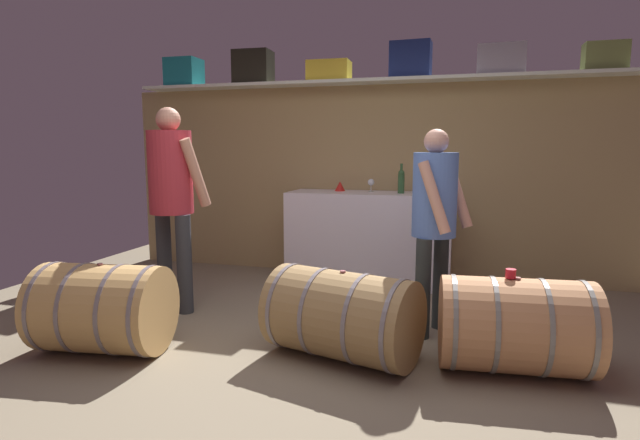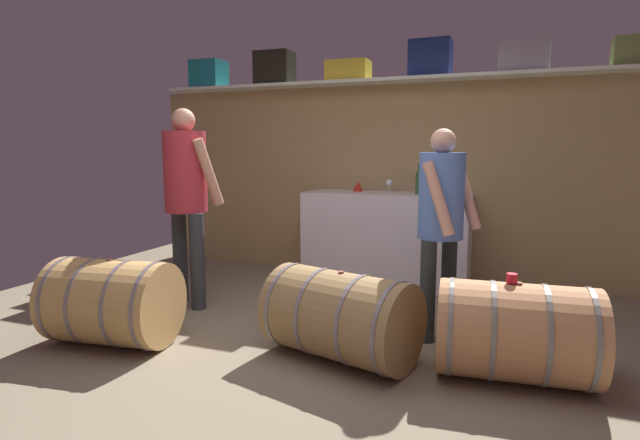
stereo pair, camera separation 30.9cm
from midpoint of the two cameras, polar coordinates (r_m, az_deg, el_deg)
The scene contains 19 objects.
ground_plane at distance 3.79m, azimuth -1.80°, elevation -13.07°, with size 6.68×8.26×0.02m, color #7C6F59.
back_wall_panel at distance 5.38m, azimuth 4.21°, elevation 4.35°, with size 5.48×0.10×2.01m, color #A38A59.
high_shelf_board at distance 5.27m, azimuth 4.00°, elevation 15.42°, with size 5.04×0.40×0.03m, color silver.
toolcase_teal at distance 6.08m, azimuth -16.68°, elevation 15.75°, with size 0.36×0.30×0.31m, color teal.
toolcase_black at distance 5.69m, azimuth -9.21°, elevation 16.75°, with size 0.39×0.29×0.35m, color black.
toolcase_yellow at distance 5.39m, azimuth -0.67°, elevation 16.57°, with size 0.43×0.27×0.21m, color yellow.
toolcase_navy at distance 5.23m, azimuth 8.55°, elevation 17.55°, with size 0.39×0.23×0.36m, color navy.
toolcase_grey at distance 5.19m, azimuth 18.30°, elevation 16.89°, with size 0.43×0.29×0.28m, color gray.
toolcase_olive at distance 5.29m, azimuth 28.20°, elevation 16.04°, with size 0.36×0.22×0.25m, color olive.
work_cabinet at distance 5.11m, azimuth 3.85°, elevation -2.02°, with size 1.63×0.56×0.92m, color white.
wine_bottle_green at distance 4.98m, azimuth 7.48°, elevation 4.46°, with size 0.06×0.06×0.29m.
wine_glass at distance 5.14m, azimuth 4.12°, elevation 4.24°, with size 0.07×0.07×0.13m.
red_funnel at distance 5.21m, azimuth 0.59°, elevation 3.87°, with size 0.11×0.11×0.10m, color red.
wine_barrel_near at distance 3.27m, azimuth 18.80°, elevation -11.32°, with size 0.93×0.65×0.59m.
wine_barrel_far at distance 3.30m, azimuth -0.13°, elevation -10.80°, with size 1.06×0.79×0.58m.
wine_barrel_flank at distance 3.76m, azimuth -25.71°, elevation -9.06°, with size 0.89×0.69×0.61m.
tasting_cup at distance 3.18m, azimuth 18.32°, elevation -5.84°, with size 0.06×0.06×0.05m, color red.
winemaker_pouring at distance 3.66m, azimuth 10.62°, elevation 1.09°, with size 0.44×0.50×1.50m.
visitor_tasting at distance 4.38m, azimuth -18.48°, elevation 3.52°, with size 0.55×0.48×1.69m.
Camera 1 is at (0.91, -2.79, 1.36)m, focal length 28.12 mm.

